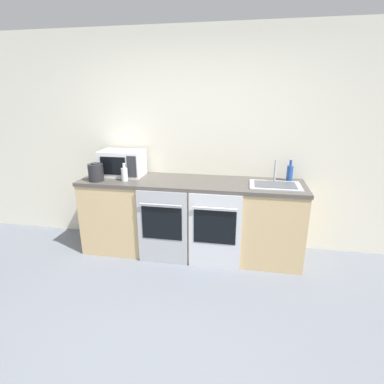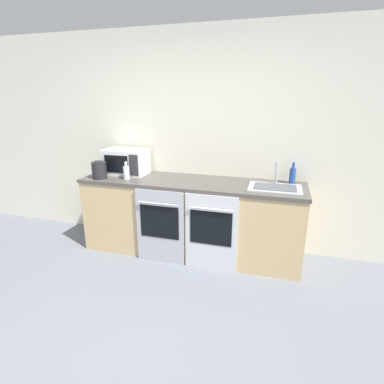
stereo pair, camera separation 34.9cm
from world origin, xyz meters
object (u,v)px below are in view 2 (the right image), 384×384
(bottle_blue, at_px, (293,175))
(kettle, at_px, (99,170))
(bottle_clear, at_px, (126,172))
(oven_left, at_px, (160,227))
(microwave, at_px, (126,162))
(oven_right, at_px, (211,233))
(bottle_green, at_px, (108,162))
(sink, at_px, (275,187))

(bottle_blue, relative_size, kettle, 1.16)
(bottle_blue, distance_m, bottle_clear, 1.89)
(oven_left, relative_size, bottle_blue, 3.53)
(oven_left, xyz_separation_m, microwave, (-0.61, 0.43, 0.62))
(oven_right, relative_size, bottle_clear, 4.16)
(bottle_green, bearing_deg, kettle, -73.99)
(bottle_green, height_order, sink, bottle_green)
(bottle_clear, height_order, kettle, kettle)
(microwave, distance_m, kettle, 0.36)
(oven_left, bearing_deg, oven_right, 0.00)
(oven_left, distance_m, kettle, 1.00)
(oven_left, distance_m, oven_right, 0.58)
(oven_left, xyz_separation_m, kettle, (-0.81, 0.14, 0.57))
(bottle_clear, distance_m, kettle, 0.33)
(microwave, bearing_deg, oven_right, -19.87)
(microwave, distance_m, bottle_clear, 0.27)
(bottle_blue, distance_m, kettle, 2.22)
(oven_right, xyz_separation_m, sink, (0.62, 0.29, 0.48))
(bottle_blue, bearing_deg, bottle_clear, -169.90)
(bottle_green, distance_m, sink, 2.13)
(microwave, bearing_deg, sink, -4.41)
(oven_left, height_order, kettle, kettle)
(oven_left, bearing_deg, sink, 13.60)
(oven_left, relative_size, oven_right, 1.00)
(kettle, distance_m, sink, 2.02)
(bottle_green, bearing_deg, bottle_clear, -36.13)
(microwave, height_order, bottle_blue, microwave)
(oven_left, height_order, bottle_clear, bottle_clear)
(bottle_clear, bearing_deg, bottle_green, 143.87)
(microwave, distance_m, bottle_green, 0.32)
(microwave, bearing_deg, oven_left, -35.38)
(oven_right, xyz_separation_m, bottle_green, (-1.50, 0.51, 0.58))
(oven_right, bearing_deg, microwave, 160.13)
(bottle_blue, bearing_deg, sink, -125.63)
(bottle_green, distance_m, kettle, 0.39)
(oven_right, xyz_separation_m, microwave, (-1.19, 0.43, 0.62))
(bottle_green, relative_size, kettle, 1.39)
(microwave, relative_size, bottle_blue, 2.09)
(sink, bearing_deg, oven_right, -154.80)
(microwave, relative_size, bottle_clear, 2.46)
(oven_right, relative_size, kettle, 4.10)
(oven_right, relative_size, bottle_green, 2.96)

